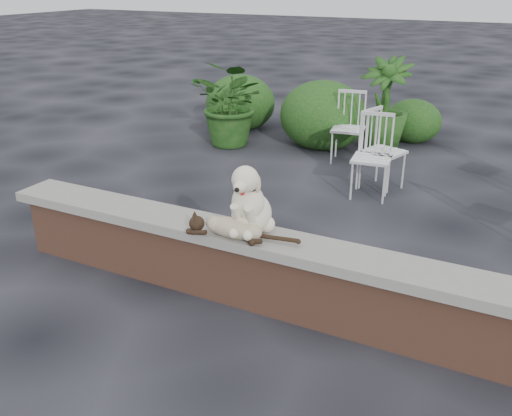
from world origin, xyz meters
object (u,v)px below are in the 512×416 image
at_px(chair_e, 384,150).
at_px(dog, 252,197).
at_px(chair_b, 348,128).
at_px(potted_plant_a, 233,103).
at_px(cat, 232,227).
at_px(chair_a, 372,157).
at_px(potted_plant_b, 384,104).

bearing_deg(chair_e, dog, -167.23).
bearing_deg(chair_b, potted_plant_a, 171.01).
relative_size(dog, cat, 0.56).
bearing_deg(potted_plant_a, chair_e, -17.98).
xyz_separation_m(cat, chair_e, (0.33, 3.01, -0.20)).
bearing_deg(cat, chair_a, 78.57).
xyz_separation_m(dog, cat, (-0.08, -0.15, -0.20)).
bearing_deg(dog, chair_e, 79.50).
relative_size(chair_a, potted_plant_b, 0.71).
relative_size(potted_plant_a, potted_plant_b, 0.96).
xyz_separation_m(chair_b, potted_plant_a, (-1.76, -0.02, 0.16)).
xyz_separation_m(cat, chair_b, (-0.37, 3.83, -0.20)).
relative_size(dog, chair_b, 0.60).
distance_m(cat, chair_b, 3.85).
bearing_deg(dog, cat, -123.63).
relative_size(chair_e, potted_plant_b, 0.71).
height_order(dog, potted_plant_a, potted_plant_a).
xyz_separation_m(dog, potted_plant_b, (-0.20, 4.49, -0.20)).
xyz_separation_m(chair_e, chair_a, (-0.05, -0.31, 0.00)).
bearing_deg(chair_b, dog, -92.57).
bearing_deg(dog, potted_plant_a, 115.50).
relative_size(cat, potted_plant_a, 0.80).
bearing_deg(chair_a, potted_plant_b, 94.73).
distance_m(cat, potted_plant_a, 4.36).
relative_size(dog, chair_a, 0.60).
height_order(cat, potted_plant_a, potted_plant_a).
relative_size(chair_b, chair_a, 1.00).
distance_m(dog, cat, 0.26).
height_order(dog, chair_e, dog).
height_order(cat, chair_b, chair_b).
distance_m(chair_a, potted_plant_b, 1.98).
distance_m(chair_e, potted_plant_b, 1.69).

